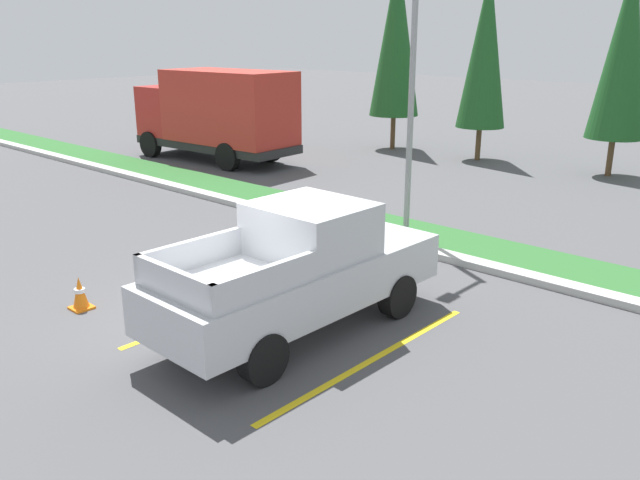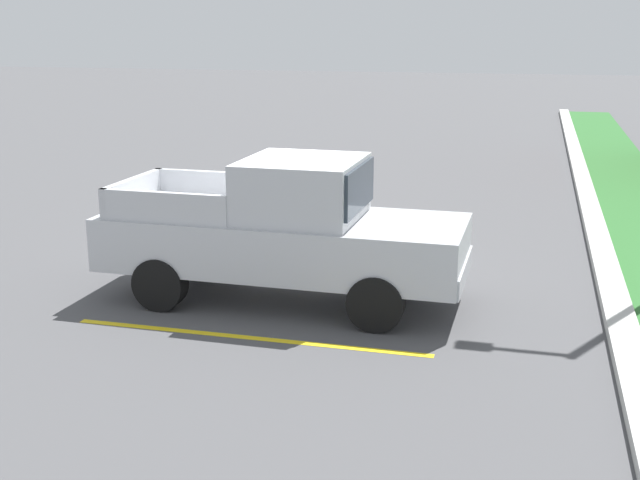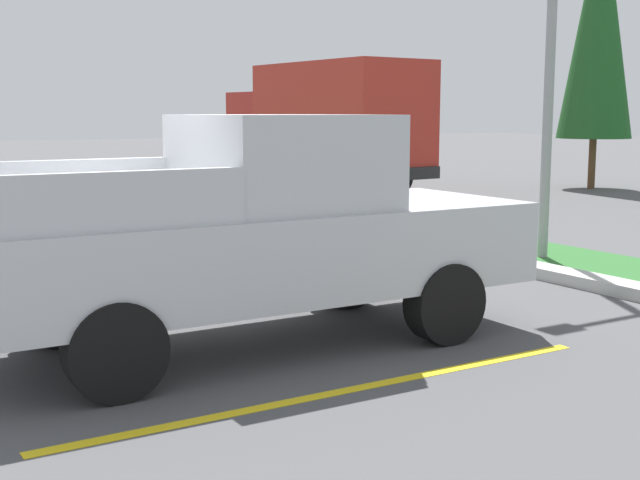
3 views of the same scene
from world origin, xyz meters
name	(u,v)px [view 2 (image 2 of 3)]	position (x,y,z in m)	size (l,w,h in m)	color
ground_plane	(280,281)	(0.00, 0.00, 0.00)	(120.00, 120.00, 0.00)	#4C4C4F
parking_line_near	(312,270)	(-0.73, 0.32, 0.00)	(0.12, 4.80, 0.01)	yellow
parking_line_far	(248,337)	(2.37, 0.32, 0.00)	(0.12, 4.80, 0.01)	yellow
curb_strip	(616,304)	(0.00, 5.00, 0.07)	(56.00, 0.40, 0.15)	#B2B2AD
pickup_truck_main	(286,231)	(0.82, 0.37, 1.04)	(2.02, 5.25, 2.10)	black
traffic_cone	(238,220)	(-2.63, -1.68, 0.29)	(0.36, 0.36, 0.60)	orange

